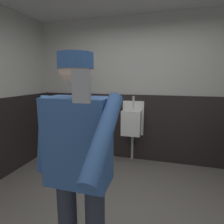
# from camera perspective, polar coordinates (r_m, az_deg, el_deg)

# --- Properties ---
(wall_back) EXTENTS (4.65, 0.12, 2.67)m
(wall_back) POSITION_cam_1_polar(r_m,az_deg,el_deg) (3.52, 9.20, 6.55)
(wall_back) COLOR #B2B2AD
(wall_back) RESTS_ON ground_plane
(wainscot_band_back) EXTENTS (4.05, 0.03, 1.26)m
(wainscot_band_back) POSITION_cam_1_polar(r_m,az_deg,el_deg) (3.56, 8.73, -4.89)
(wainscot_band_back) COLOR black
(wainscot_band_back) RESTS_ON ground_plane
(urinal_solo) EXTENTS (0.40, 0.34, 1.24)m
(urinal_solo) POSITION_cam_1_polar(r_m,az_deg,el_deg) (3.40, 6.24, -3.03)
(urinal_solo) COLOR white
(urinal_solo) RESTS_ON ground_plane
(person) EXTENTS (0.64, 0.60, 1.73)m
(person) POSITION_cam_1_polar(r_m,az_deg,el_deg) (1.31, -10.39, -14.85)
(person) COLOR #2D3342
(person) RESTS_ON ground_plane
(cell_phone) EXTENTS (0.06, 0.02, 0.11)m
(cell_phone) POSITION_cam_1_polar(r_m,az_deg,el_deg) (0.61, -9.55, 7.87)
(cell_phone) COLOR #A5A8B2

